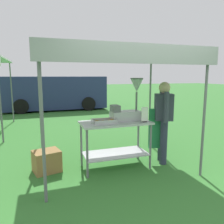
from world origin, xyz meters
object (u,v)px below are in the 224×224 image
(donut_fryer, at_px, (128,106))
(menu_sign, at_px, (145,116))
(van_navy, at_px, (55,92))
(donut_cart, at_px, (115,134))
(donut_tray, at_px, (104,122))
(vendor, at_px, (163,118))
(stall_canopy, at_px, (114,55))
(supply_crate, at_px, (47,161))

(donut_fryer, xyz_separation_m, menu_sign, (0.22, -0.26, -0.16))
(donut_fryer, height_order, menu_sign, donut_fryer)
(van_navy, bearing_deg, donut_cart, -86.44)
(donut_cart, bearing_deg, donut_tray, -169.28)
(menu_sign, xyz_separation_m, vendor, (0.48, 0.16, -0.10))
(donut_fryer, height_order, van_navy, van_navy)
(stall_canopy, relative_size, van_navy, 0.55)
(menu_sign, relative_size, vendor, 0.17)
(donut_tray, relative_size, van_navy, 0.08)
(donut_fryer, bearing_deg, stall_canopy, 172.44)
(donut_fryer, height_order, supply_crate, donut_fryer)
(stall_canopy, relative_size, donut_cart, 2.17)
(menu_sign, height_order, supply_crate, menu_sign)
(donut_tray, height_order, menu_sign, menu_sign)
(stall_canopy, relative_size, donut_fryer, 3.50)
(donut_cart, bearing_deg, vendor, -2.37)
(van_navy, bearing_deg, donut_tray, -88.15)
(menu_sign, distance_m, supply_crate, 1.97)
(stall_canopy, distance_m, van_navy, 7.98)
(donut_cart, height_order, vendor, vendor)
(donut_tray, xyz_separation_m, supply_crate, (-1.01, 0.27, -0.72))
(donut_fryer, distance_m, supply_crate, 1.81)
(supply_crate, bearing_deg, stall_canopy, -5.92)
(menu_sign, xyz_separation_m, van_navy, (-0.99, 8.17, -0.13))
(menu_sign, bearing_deg, van_navy, 96.92)
(vendor, xyz_separation_m, supply_crate, (-2.22, 0.27, -0.71))
(donut_tray, height_order, supply_crate, donut_tray)
(menu_sign, bearing_deg, vendor, 18.07)
(supply_crate, bearing_deg, donut_cart, -10.38)
(donut_cart, relative_size, vendor, 0.80)
(donut_tray, relative_size, donut_fryer, 0.53)
(donut_cart, relative_size, menu_sign, 4.63)
(donut_tray, distance_m, vendor, 1.22)
(vendor, height_order, supply_crate, vendor)
(donut_fryer, relative_size, van_navy, 0.16)
(donut_cart, xyz_separation_m, supply_crate, (-1.24, 0.23, -0.46))
(stall_canopy, xyz_separation_m, menu_sign, (0.50, -0.30, -1.08))
(donut_cart, distance_m, menu_sign, 0.64)
(stall_canopy, height_order, donut_tray, stall_canopy)
(donut_cart, distance_m, donut_fryer, 0.59)
(stall_canopy, height_order, van_navy, stall_canopy)
(donut_cart, bearing_deg, van_navy, 93.56)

